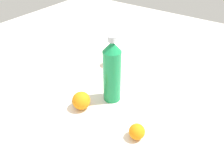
% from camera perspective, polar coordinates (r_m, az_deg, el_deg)
% --- Properties ---
extents(ground_plane, '(2.40, 2.40, 0.00)m').
position_cam_1_polar(ground_plane, '(1.06, -0.77, -1.63)').
color(ground_plane, silver).
extents(water_bottle, '(0.08, 0.08, 0.31)m').
position_cam_1_polar(water_bottle, '(0.93, 0.00, 3.15)').
color(water_bottle, '#198C4C').
rests_on(water_bottle, ground_plane).
extents(orange_0, '(0.07, 0.07, 0.07)m').
position_cam_1_polar(orange_0, '(1.23, -0.43, 6.33)').
color(orange_0, orange).
rests_on(orange_0, ground_plane).
extents(orange_1, '(0.06, 0.06, 0.06)m').
position_cam_1_polar(orange_1, '(0.84, 6.43, -12.10)').
color(orange_1, orange).
rests_on(orange_1, ground_plane).
extents(orange_2, '(0.08, 0.08, 0.08)m').
position_cam_1_polar(orange_2, '(0.95, -7.93, -4.26)').
color(orange_2, orange).
rests_on(orange_2, ground_plane).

